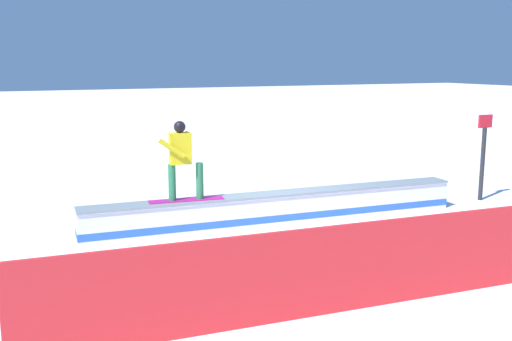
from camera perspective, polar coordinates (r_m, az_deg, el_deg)
The scene contains 5 objects.
ground_plane at distance 12.08m, azimuth 2.22°, elevation -4.99°, with size 120.00×120.00×0.00m, color white.
grind_box at distance 12.01m, azimuth 2.23°, elevation -3.69°, with size 7.90×1.10×0.62m.
snowboarder at distance 11.16m, azimuth -7.13°, elevation 1.25°, with size 1.45×0.47×1.51m.
safety_fence at distance 8.50m, azimuth 15.85°, elevation -7.98°, with size 10.67×0.06×1.17m, color red.
trail_marker at distance 14.77m, azimuth 20.93°, elevation 1.41°, with size 0.40×0.10×2.00m.
Camera 1 is at (5.38, 10.33, 3.21)m, focal length 41.73 mm.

